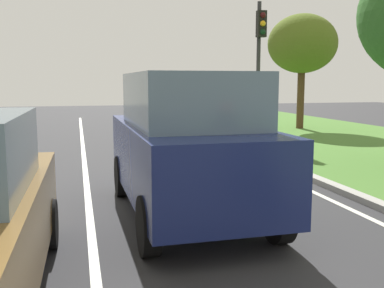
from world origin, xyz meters
TOP-DOWN VIEW (x-y plane):
  - ground_plane at (0.00, 14.00)m, footprint 60.00×60.00m
  - lane_line_center at (-0.70, 14.00)m, footprint 0.12×32.00m
  - lane_line_right_edge at (3.60, 14.00)m, footprint 0.12×32.00m
  - curb_right at (4.10, 14.00)m, footprint 0.24×48.00m
  - car_suv_ahead at (0.83, 9.08)m, footprint 2.01×4.52m
  - traffic_light_near_right at (5.46, 17.31)m, footprint 0.32×0.50m
  - tree_roadside_far at (8.89, 20.71)m, footprint 3.04×3.04m

SIDE VIEW (x-z plane):
  - ground_plane at x=0.00m, z-range 0.00..0.00m
  - lane_line_center at x=-0.70m, z-range 0.00..0.01m
  - lane_line_right_edge at x=3.60m, z-range 0.00..0.01m
  - curb_right at x=4.10m, z-range 0.00..0.12m
  - car_suv_ahead at x=0.83m, z-range 0.03..2.31m
  - traffic_light_near_right at x=5.46m, z-range 0.82..5.75m
  - tree_roadside_far at x=8.89m, z-range 1.23..6.34m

